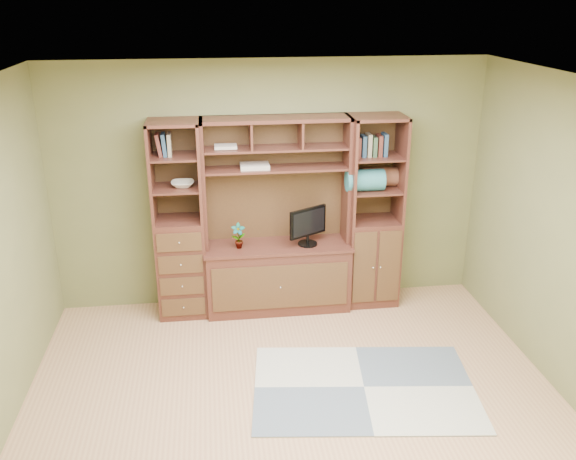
{
  "coord_description": "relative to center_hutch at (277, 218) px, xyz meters",
  "views": [
    {
      "loc": [
        -0.61,
        -4.1,
        3.18
      ],
      "look_at": [
        0.09,
        1.2,
        1.1
      ],
      "focal_mm": 38.0,
      "sensor_mm": 36.0,
      "label": 1
    }
  ],
  "objects": [
    {
      "name": "left_tower",
      "position": [
        -1.0,
        0.04,
        0.0
      ],
      "size": [
        0.5,
        0.45,
        2.05
      ],
      "primitive_type": "cube",
      "color": "#4B231A",
      "rests_on": "ground"
    },
    {
      "name": "center_hutch",
      "position": [
        0.0,
        0.0,
        0.0
      ],
      "size": [
        1.54,
        0.53,
        2.05
      ],
      "primitive_type": "cube",
      "color": "#4B231A",
      "rests_on": "ground"
    },
    {
      "name": "orchid",
      "position": [
        -0.41,
        -0.03,
        -0.16
      ],
      "size": [
        0.14,
        0.1,
        0.27
      ],
      "primitive_type": "imported",
      "color": "#B36D3C",
      "rests_on": "center_hutch"
    },
    {
      "name": "room",
      "position": [
        -0.05,
        -1.73,
        0.28
      ],
      "size": [
        4.6,
        4.1,
        2.64
      ],
      "color": "tan",
      "rests_on": "ground"
    },
    {
      "name": "magazines",
      "position": [
        -0.22,
        0.09,
        0.54
      ],
      "size": [
        0.29,
        0.21,
        0.04
      ],
      "primitive_type": "cube",
      "color": "beige",
      "rests_on": "center_hutch"
    },
    {
      "name": "monitor",
      "position": [
        0.31,
        -0.03,
        -0.02
      ],
      "size": [
        0.49,
        0.4,
        0.56
      ],
      "primitive_type": "cube",
      "rotation": [
        0.0,
        0.0,
        0.52
      ],
      "color": "black",
      "rests_on": "center_hutch"
    },
    {
      "name": "right_tower",
      "position": [
        1.02,
        0.04,
        0.0
      ],
      "size": [
        0.55,
        0.45,
        2.05
      ],
      "primitive_type": "cube",
      "color": "#4B231A",
      "rests_on": "ground"
    },
    {
      "name": "blanket_teal",
      "position": [
        0.9,
        -0.01,
        0.38
      ],
      "size": [
        0.39,
        0.22,
        0.22
      ],
      "primitive_type": "cube",
      "color": "teal",
      "rests_on": "right_tower"
    },
    {
      "name": "rug",
      "position": [
        0.57,
        -1.55,
        -1.02
      ],
      "size": [
        2.03,
        1.48,
        0.01
      ],
      "primitive_type": "cube",
      "rotation": [
        0.0,
        0.0,
        -0.12
      ],
      "color": "#929797",
      "rests_on": "ground"
    },
    {
      "name": "blanket_red",
      "position": [
        1.09,
        0.12,
        0.37
      ],
      "size": [
        0.36,
        0.2,
        0.2
      ],
      "primitive_type": "cube",
      "color": "brown",
      "rests_on": "right_tower"
    },
    {
      "name": "bowl",
      "position": [
        -0.94,
        0.04,
        0.39
      ],
      "size": [
        0.23,
        0.23,
        0.06
      ],
      "primitive_type": "imported",
      "color": "silver",
      "rests_on": "left_tower"
    }
  ]
}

